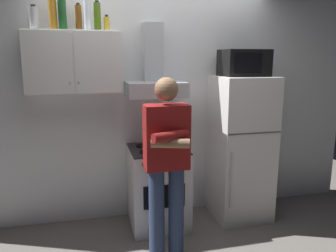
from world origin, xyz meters
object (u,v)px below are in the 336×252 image
object	(u,v)px
upper_cabinet	(74,62)
person_standing	(167,163)
bottle_vodka_clear	(88,13)
microwave	(244,63)
bottle_spice_jar	(107,24)
bottle_canister_steel	(34,18)
bottle_wine_green	(62,14)
cooking_pot	(173,144)
bottle_olive_oil	(97,17)
refrigerator	(241,148)
bottle_liquor_amber	(53,13)
bottle_beer_brown	(79,18)
stove_oven	(158,187)
range_hood	(155,77)

from	to	relation	value
upper_cabinet	person_standing	size ratio (longest dim) A/B	0.55
upper_cabinet	bottle_vodka_clear	xyz separation A→B (m)	(0.15, -0.03, 0.46)
microwave	upper_cabinet	bearing A→B (deg)	176.52
bottle_spice_jar	bottle_canister_steel	bearing A→B (deg)	-179.04
microwave	bottle_wine_green	world-z (taller)	bottle_wine_green
cooking_pot	bottle_olive_oil	xyz separation A→B (m)	(-0.69, 0.24, 1.25)
bottle_olive_oil	refrigerator	bearing A→B (deg)	-4.36
cooking_pot	bottle_liquor_amber	bearing A→B (deg)	166.96
person_standing	bottle_spice_jar	distance (m)	1.48
upper_cabinet	bottle_wine_green	bearing A→B (deg)	-167.67
microwave	bottle_vodka_clear	distance (m)	1.67
refrigerator	person_standing	xyz separation A→B (m)	(-1.00, -0.61, 0.10)
refrigerator	bottle_canister_steel	distance (m)	2.49
microwave	bottle_olive_oil	bearing A→B (deg)	176.33
upper_cabinet	refrigerator	world-z (taller)	upper_cabinet
refrigerator	bottle_wine_green	world-z (taller)	bottle_wine_green
person_standing	bottle_spice_jar	xyz separation A→B (m)	(-0.42, 0.72, 1.22)
bottle_canister_steel	bottle_olive_oil	distance (m)	0.58
bottle_beer_brown	stove_oven	bearing A→B (deg)	-12.29
bottle_canister_steel	upper_cabinet	bearing A→B (deg)	3.19
bottle_beer_brown	bottle_vodka_clear	size ratio (longest dim) A/B	0.78
bottle_spice_jar	person_standing	bearing A→B (deg)	-59.60
cooking_pot	bottle_beer_brown	bearing A→B (deg)	162.12
bottle_spice_jar	cooking_pot	bearing A→B (deg)	-21.40
range_hood	bottle_wine_green	distance (m)	1.07
stove_oven	bottle_beer_brown	distance (m)	1.90
person_standing	bottle_olive_oil	xyz separation A→B (m)	(-0.51, 0.72, 1.28)
microwave	bottle_spice_jar	bearing A→B (deg)	176.04
refrigerator	microwave	world-z (taller)	microwave
bottle_canister_steel	bottle_liquor_amber	bearing A→B (deg)	9.72
person_standing	bottle_liquor_amber	xyz separation A→B (m)	(-0.92, 0.74, 1.31)
microwave	bottle_liquor_amber	world-z (taller)	bottle_liquor_amber
bottle_wine_green	bottle_olive_oil	xyz separation A→B (m)	(0.32, 0.01, -0.02)
bottle_spice_jar	bottle_olive_oil	world-z (taller)	bottle_olive_oil
stove_oven	range_hood	distance (m)	1.17
refrigerator	microwave	xyz separation A→B (m)	(-0.00, 0.02, 0.94)
microwave	bottle_beer_brown	bearing A→B (deg)	175.20
bottle_spice_jar	upper_cabinet	bearing A→B (deg)	178.66
bottle_wine_green	refrigerator	bearing A→B (deg)	-3.33
bottle_beer_brown	bottle_olive_oil	distance (m)	0.18
upper_cabinet	cooking_pot	size ratio (longest dim) A/B	2.86
person_standing	bottle_wine_green	size ratio (longest dim) A/B	5.29
bottle_spice_jar	bottle_olive_oil	size ratio (longest dim) A/B	0.54
bottle_vodka_clear	bottle_olive_oil	world-z (taller)	bottle_vodka_clear
upper_cabinet	bottle_olive_oil	xyz separation A→B (m)	(0.24, -0.01, 0.43)
bottle_beer_brown	bottle_liquor_amber	bearing A→B (deg)	-173.76
stove_oven	upper_cabinet	bearing A→B (deg)	171.10
bottle_wine_green	bottle_beer_brown	bearing A→B (deg)	20.12
refrigerator	microwave	size ratio (longest dim) A/B	3.33
bottle_spice_jar	bottle_liquor_amber	bearing A→B (deg)	177.96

